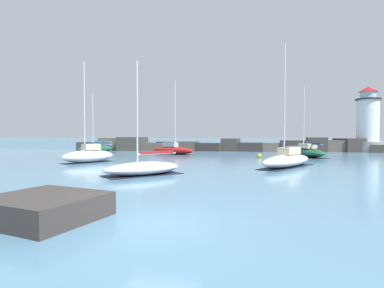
# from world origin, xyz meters

# --- Properties ---
(ground_plane) EXTENTS (600.00, 600.00, 0.00)m
(ground_plane) POSITION_xyz_m (0.00, 0.00, 0.00)
(ground_plane) COLOR teal
(open_sea_beyond) EXTENTS (400.00, 116.00, 0.01)m
(open_sea_beyond) POSITION_xyz_m (0.00, 105.66, 0.00)
(open_sea_beyond) COLOR teal
(open_sea_beyond) RESTS_ON ground
(breakwater_jetty) EXTENTS (57.48, 7.08, 2.50)m
(breakwater_jetty) POSITION_xyz_m (1.83, 45.63, 0.98)
(breakwater_jetty) COLOR #383330
(breakwater_jetty) RESTS_ON ground
(lighthouse) EXTENTS (4.70, 4.70, 11.13)m
(lighthouse) POSITION_xyz_m (24.71, 45.57, 4.70)
(lighthouse) COLOR gray
(lighthouse) RESTS_ON ground
(sailboat_moored_0) EXTENTS (6.30, 8.08, 10.79)m
(sailboat_moored_0) POSITION_xyz_m (7.05, 18.30, 0.66)
(sailboat_moored_0) COLOR white
(sailboat_moored_0) RESTS_ON ground
(sailboat_moored_1) EXTENTS (4.98, 5.92, 9.52)m
(sailboat_moored_1) POSITION_xyz_m (-19.83, 35.92, 0.65)
(sailboat_moored_1) COLOR #195138
(sailboat_moored_1) RESTS_ON ground
(sailboat_moored_2) EXTENTS (4.76, 7.69, 9.17)m
(sailboat_moored_2) POSITION_xyz_m (11.57, 31.51, 0.67)
(sailboat_moored_2) COLOR #195138
(sailboat_moored_2) RESTS_ON ground
(sailboat_moored_3) EXTENTS (4.60, 5.73, 10.36)m
(sailboat_moored_3) POSITION_xyz_m (-12.66, 19.85, 0.76)
(sailboat_moored_3) COLOR white
(sailboat_moored_3) RESTS_ON ground
(sailboat_moored_4) EXTENTS (7.97, 5.99, 11.01)m
(sailboat_moored_4) POSITION_xyz_m (-7.10, 35.02, 0.67)
(sailboat_moored_4) COLOR maroon
(sailboat_moored_4) RESTS_ON ground
(sailboat_moored_5) EXTENTS (5.89, 5.82, 8.04)m
(sailboat_moored_5) POSITION_xyz_m (-4.07, 11.25, 0.49)
(sailboat_moored_5) COLOR silver
(sailboat_moored_5) RESTS_ON ground
(mooring_buoy_orange_near) EXTENTS (0.55, 0.55, 0.75)m
(mooring_buoy_orange_near) POSITION_xyz_m (5.41, 29.08, 0.28)
(mooring_buoy_orange_near) COLOR yellow
(mooring_buoy_orange_near) RESTS_ON ground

